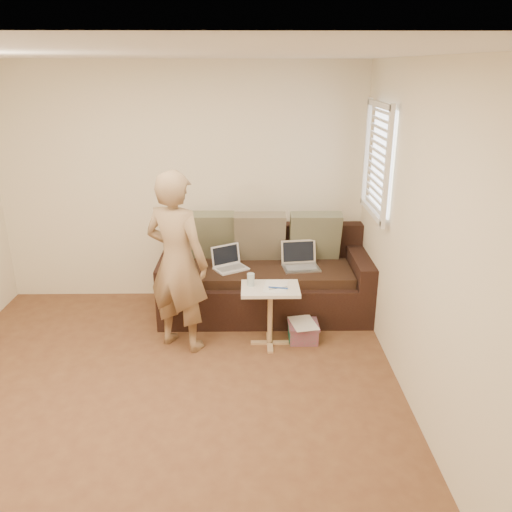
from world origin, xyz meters
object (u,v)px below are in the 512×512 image
(laptop_white, at_px, (231,269))
(drinking_glass, at_px, (251,280))
(person, at_px, (177,262))
(laptop_silver, at_px, (301,269))
(side_table, at_px, (270,316))
(striped_box, at_px, (303,331))
(sofa, at_px, (265,275))

(laptop_white, distance_m, drinking_glass, 0.65)
(person, bearing_deg, laptop_silver, -124.92)
(person, height_order, side_table, person)
(person, relative_size, striped_box, 5.80)
(side_table, bearing_deg, striped_box, 11.96)
(person, bearing_deg, striped_box, -150.07)
(laptop_silver, relative_size, laptop_white, 1.15)
(sofa, height_order, laptop_white, sofa)
(sofa, distance_m, striped_box, 0.81)
(laptop_silver, height_order, striped_box, laptop_silver)
(laptop_white, xyz_separation_m, drinking_glass, (0.21, -0.60, 0.14))
(side_table, bearing_deg, drinking_glass, 166.49)
(laptop_white, height_order, side_table, laptop_white)
(drinking_glass, bearing_deg, laptop_silver, 48.91)
(sofa, distance_m, person, 1.18)
(sofa, xyz_separation_m, laptop_silver, (0.38, -0.06, 0.10))
(sofa, xyz_separation_m, striped_box, (0.36, -0.65, -0.33))
(person, bearing_deg, laptop_white, -99.22)
(laptop_silver, xyz_separation_m, person, (-1.20, -0.66, 0.33))
(laptop_white, relative_size, drinking_glass, 2.73)
(laptop_white, height_order, person, person)
(side_table, bearing_deg, person, -179.62)
(laptop_white, bearing_deg, side_table, -89.90)
(person, relative_size, drinking_glass, 14.24)
(sofa, distance_m, drinking_glass, 0.73)
(person, height_order, striped_box, person)
(laptop_silver, relative_size, side_table, 0.63)
(person, height_order, drinking_glass, person)
(side_table, relative_size, drinking_glass, 4.97)
(person, distance_m, drinking_glass, 0.70)
(laptop_white, bearing_deg, sofa, -19.17)
(laptop_white, relative_size, striped_box, 1.11)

